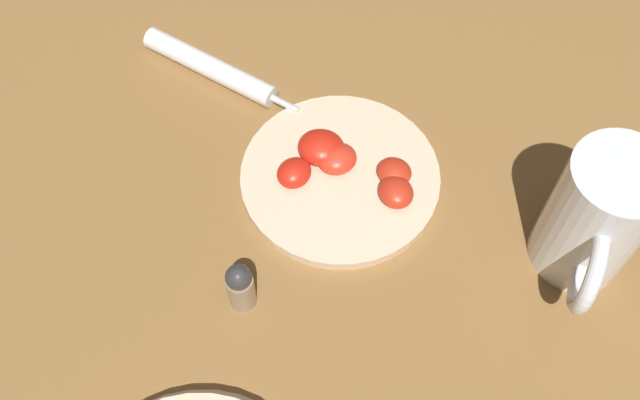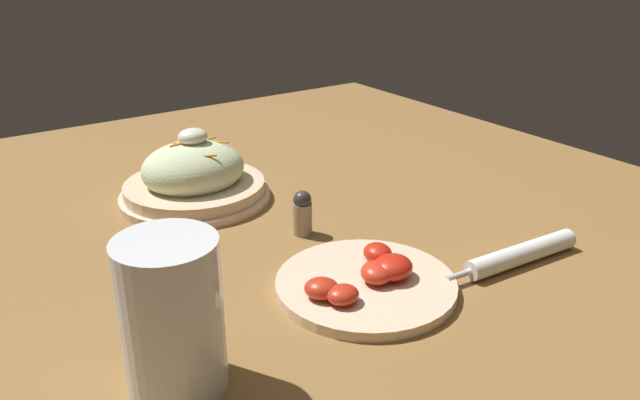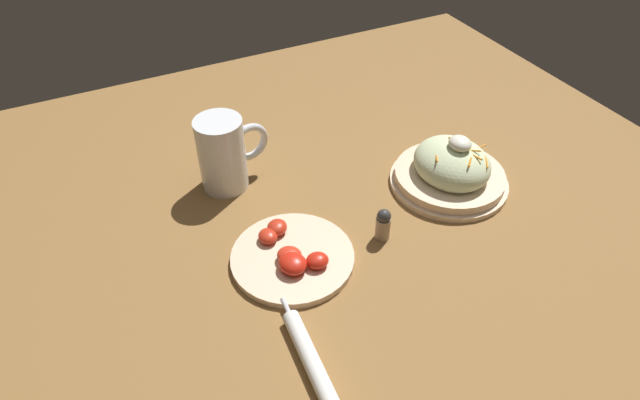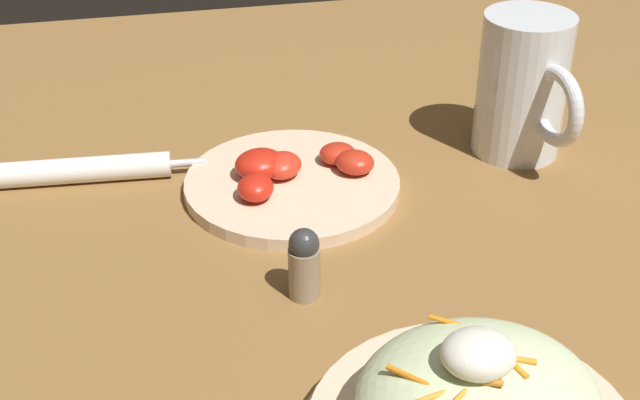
{
  "view_description": "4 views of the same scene",
  "coord_description": "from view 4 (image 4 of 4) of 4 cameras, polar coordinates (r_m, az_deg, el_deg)",
  "views": [
    {
      "loc": [
        -0.13,
        0.21,
        0.67
      ],
      "look_at": [
        0.03,
        -0.11,
        0.07
      ],
      "focal_mm": 41.19,
      "sensor_mm": 36.0,
      "label": 1
    },
    {
      "loc": [
        -0.37,
        -0.67,
        0.39
      ],
      "look_at": [
        0.05,
        -0.08,
        0.08
      ],
      "focal_mm": 35.45,
      "sensor_mm": 36.0,
      "label": 2
    },
    {
      "loc": [
        0.65,
        -0.42,
        0.7
      ],
      "look_at": [
        0.01,
        -0.11,
        0.09
      ],
      "focal_mm": 30.87,
      "sensor_mm": 36.0,
      "label": 3
    },
    {
      "loc": [
        0.18,
        0.57,
        0.46
      ],
      "look_at": [
        0.04,
        -0.07,
        0.05
      ],
      "focal_mm": 49.61,
      "sensor_mm": 36.0,
      "label": 4
    }
  ],
  "objects": [
    {
      "name": "ground_plane",
      "position": [
        0.75,
        4.05,
        -5.79
      ],
      "size": [
        1.43,
        1.43,
        0.0
      ],
      "primitive_type": "plane",
      "color": "olive"
    },
    {
      "name": "beer_mug",
      "position": [
        0.95,
        12.93,
        6.71
      ],
      "size": [
        0.09,
        0.15,
        0.15
      ],
      "color": "white",
      "rests_on": "ground_plane"
    },
    {
      "name": "napkin_roll",
      "position": [
        0.92,
        -14.96,
        1.89
      ],
      "size": [
        0.21,
        0.04,
        0.03
      ],
      "color": "white",
      "rests_on": "ground_plane"
    },
    {
      "name": "tomato_plate",
      "position": [
        0.88,
        -1.84,
        1.28
      ],
      "size": [
        0.21,
        0.21,
        0.04
      ],
      "color": "beige",
      "rests_on": "ground_plane"
    },
    {
      "name": "salt_shaker",
      "position": [
        0.72,
        -1.03,
        -4.08
      ],
      "size": [
        0.03,
        0.03,
        0.06
      ],
      "color": "gray",
      "rests_on": "ground_plane"
    }
  ]
}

